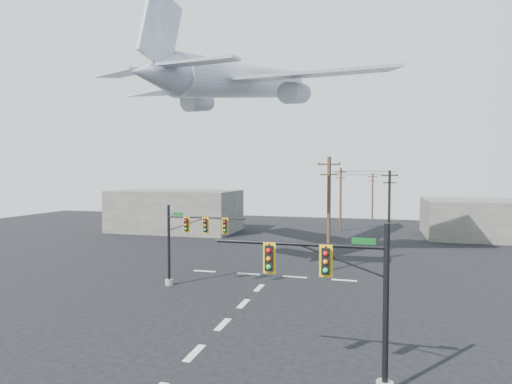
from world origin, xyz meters
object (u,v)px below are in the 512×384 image
(utility_pole_b, at_px, (389,208))
(utility_pole_d, at_px, (372,196))
(signal_mast_near, at_px, (345,299))
(utility_pole_c, at_px, (341,198))
(airliner, at_px, (244,81))
(utility_pole_a, at_px, (329,211))
(signal_mast_far, at_px, (187,241))

(utility_pole_b, xyz_separation_m, utility_pole_d, (-1.85, 28.08, -0.20))
(signal_mast_near, xyz_separation_m, utility_pole_d, (0.93, 61.09, 0.83))
(signal_mast_near, bearing_deg, utility_pole_c, 94.38)
(utility_pole_b, xyz_separation_m, airliner, (-14.53, -8.07, 13.31))
(utility_pole_c, bearing_deg, utility_pole_d, 95.49)
(utility_pole_a, relative_size, utility_pole_c, 1.07)
(utility_pole_a, height_order, utility_pole_d, utility_pole_a)
(utility_pole_b, bearing_deg, airliner, -153.96)
(utility_pole_a, bearing_deg, airliner, 140.76)
(utility_pole_a, height_order, utility_pole_c, utility_pole_a)
(utility_pole_b, distance_m, utility_pole_d, 28.14)
(utility_pole_a, xyz_separation_m, utility_pole_d, (3.65, 40.32, -0.78))
(signal_mast_near, height_order, utility_pole_d, utility_pole_d)
(signal_mast_near, distance_m, utility_pole_b, 33.14)
(signal_mast_near, distance_m, utility_pole_d, 61.11)
(utility_pole_a, xyz_separation_m, airliner, (-9.02, 4.17, 12.72))
(utility_pole_a, bearing_deg, utility_pole_d, 70.39)
(utility_pole_a, distance_m, utility_pole_b, 13.43)
(utility_pole_c, bearing_deg, signal_mast_near, -62.14)
(signal_mast_far, bearing_deg, utility_pole_c, 75.66)
(utility_pole_b, distance_m, utility_pole_c, 15.48)
(utility_pole_d, bearing_deg, utility_pole_b, -100.99)
(signal_mast_far, distance_m, utility_pole_d, 50.43)
(signal_mast_far, bearing_deg, signal_mast_near, -45.04)
(utility_pole_b, relative_size, airliner, 0.27)
(airliner, bearing_deg, utility_pole_c, -7.85)
(signal_mast_near, bearing_deg, utility_pole_b, 85.19)
(signal_mast_far, height_order, utility_pole_c, utility_pole_c)
(utility_pole_b, bearing_deg, utility_pole_c, 111.37)
(utility_pole_a, distance_m, utility_pole_d, 40.50)
(signal_mast_far, relative_size, airliner, 0.20)
(utility_pole_b, distance_m, airliner, 21.29)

